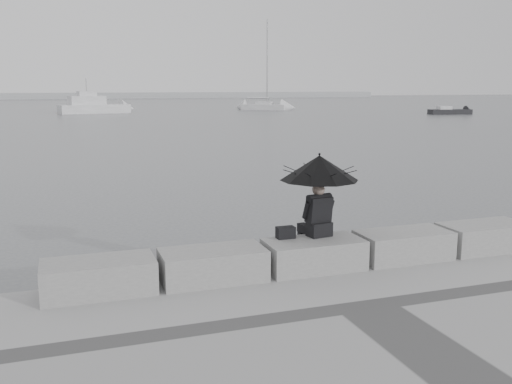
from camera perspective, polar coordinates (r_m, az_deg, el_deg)
name	(u,v)px	position (r m, az deg, el deg)	size (l,w,h in m)	color
ground	(302,289)	(10.03, 4.63, -9.68)	(360.00, 360.00, 0.00)	#4E5154
stone_block_far_left	(99,277)	(8.61, -15.45, -8.22)	(1.60, 0.80, 0.50)	slate
stone_block_left	(213,265)	(8.85, -4.33, -7.32)	(1.60, 0.80, 0.50)	slate
stone_block_centre	(314,255)	(9.41, 5.80, -6.27)	(1.60, 0.80, 0.50)	slate
stone_block_right	(403,245)	(10.21, 14.53, -5.20)	(1.60, 0.80, 0.50)	slate
stone_block_far_right	(484,237)	(11.22, 21.81, -4.21)	(1.60, 0.80, 0.50)	slate
seated_person	(319,175)	(9.41, 6.34, 1.69)	(1.30, 1.30, 1.39)	black
bag	(286,233)	(9.38, 2.97, -4.07)	(0.30, 0.17, 0.19)	black
distant_landmass	(40,96)	(163.20, -20.81, 8.99)	(180.00, 8.00, 2.80)	#989B9D
sailboat_right	(264,106)	(84.22, 0.85, 8.58)	(6.67, 5.69, 12.90)	silver
motor_cruiser	(94,106)	(76.60, -15.88, 8.25)	(9.13, 4.62, 4.50)	silver
small_motorboat	(450,112)	(75.19, 18.81, 7.62)	(5.41, 2.46, 1.10)	black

